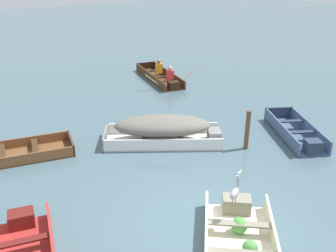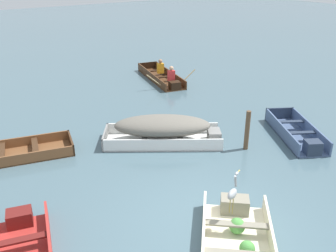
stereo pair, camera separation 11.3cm
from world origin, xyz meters
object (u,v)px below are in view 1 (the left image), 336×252
heron_on_dinghy (235,192)px  mooring_post (247,130)px  rowboat_dark_varnish_with_crew (161,77)px  dinghy_cream_foreground (241,242)px  skiff_slate_blue_outer_moored (296,133)px  skiff_wooden_brown_mid_moored (14,154)px  skiff_white_near_moored (163,128)px

heron_on_dinghy → mooring_post: bearing=39.8°
rowboat_dark_varnish_with_crew → mooring_post: bearing=-104.1°
dinghy_cream_foreground → skiff_slate_blue_outer_moored: 5.35m
skiff_wooden_brown_mid_moored → heron_on_dinghy: heron_on_dinghy is taller
skiff_white_near_moored → skiff_wooden_brown_mid_moored: size_ratio=1.15×
dinghy_cream_foreground → skiff_wooden_brown_mid_moored: bearing=112.5°
dinghy_cream_foreground → rowboat_dark_varnish_with_crew: rowboat_dark_varnish_with_crew is taller
skiff_wooden_brown_mid_moored → rowboat_dark_varnish_with_crew: (7.23, 3.57, 0.08)m
dinghy_cream_foreground → rowboat_dark_varnish_with_crew: 10.69m
heron_on_dinghy → rowboat_dark_varnish_with_crew: bearing=63.8°
skiff_slate_blue_outer_moored → rowboat_dark_varnish_with_crew: size_ratio=0.76×
skiff_wooden_brown_mid_moored → skiff_slate_blue_outer_moored: skiff_slate_blue_outer_moored is taller
skiff_white_near_moored → skiff_wooden_brown_mid_moored: 4.15m
skiff_wooden_brown_mid_moored → skiff_slate_blue_outer_moored: 8.12m
skiff_wooden_brown_mid_moored → heron_on_dinghy: size_ratio=3.59×
skiff_slate_blue_outer_moored → rowboat_dark_varnish_with_crew: rowboat_dark_varnish_with_crew is taller
skiff_white_near_moored → skiff_slate_blue_outer_moored: bearing=-30.7°
skiff_white_near_moored → skiff_wooden_brown_mid_moored: bearing=157.8°
skiff_white_near_moored → skiff_slate_blue_outer_moored: size_ratio=1.23×
heron_on_dinghy → mooring_post: 3.62m
skiff_slate_blue_outer_moored → mooring_post: 1.84m
skiff_white_near_moored → mooring_post: (1.69, -1.66, 0.11)m
skiff_white_near_moored → mooring_post: 2.38m
rowboat_dark_varnish_with_crew → heron_on_dinghy: heron_on_dinghy is taller
mooring_post → heron_on_dinghy: bearing=-140.2°
skiff_wooden_brown_mid_moored → heron_on_dinghy: (2.75, -5.54, 0.76)m
heron_on_dinghy → mooring_post: size_ratio=0.73×
mooring_post → dinghy_cream_foreground: bearing=-137.3°
dinghy_cream_foreground → rowboat_dark_varnish_with_crew: (4.73, 9.59, 0.04)m
skiff_white_near_moored → heron_on_dinghy: bearing=-105.2°
heron_on_dinghy → mooring_post: heron_on_dinghy is taller
rowboat_dark_varnish_with_crew → mooring_post: mooring_post is taller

